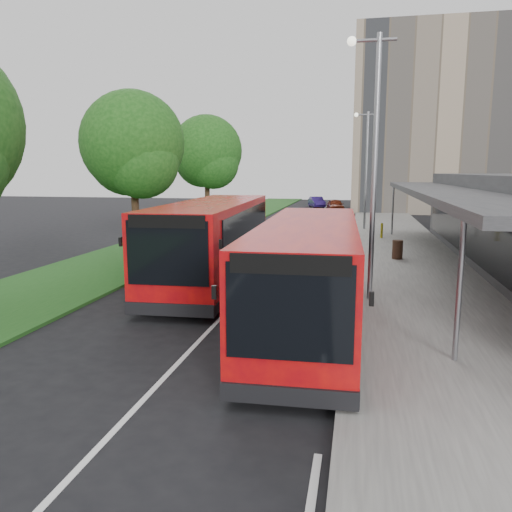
{
  "coord_description": "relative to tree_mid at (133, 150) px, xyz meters",
  "views": [
    {
      "loc": [
        3.76,
        -13.86,
        4.16
      ],
      "look_at": [
        0.63,
        1.41,
        1.5
      ],
      "focal_mm": 35.0,
      "sensor_mm": 36.0,
      "label": 1
    }
  ],
  "objects": [
    {
      "name": "pavement",
      "position": [
        13.01,
        10.95,
        -5.08
      ],
      "size": [
        5.0,
        80.0,
        0.15
      ],
      "primitive_type": "cube",
      "color": "slate",
      "rests_on": "ground"
    },
    {
      "name": "lamp_post_far",
      "position": [
        11.13,
        12.95,
        -0.44
      ],
      "size": [
        1.44,
        0.28,
        8.0
      ],
      "color": "gray",
      "rests_on": "pavement"
    },
    {
      "name": "bus_main",
      "position": [
        9.55,
        -10.0,
        -3.7
      ],
      "size": [
        2.9,
        10.16,
        2.85
      ],
      "rotation": [
        0.0,
        0.0,
        0.03
      ],
      "color": "red",
      "rests_on": "ground"
    },
    {
      "name": "grass_verge",
      "position": [
        0.01,
        10.95,
        -5.11
      ],
      "size": [
        5.0,
        80.0,
        0.1
      ],
      "primitive_type": "cube",
      "color": "#194917",
      "rests_on": "ground"
    },
    {
      "name": "kerb_dashes",
      "position": [
        10.31,
        9.95,
        -5.15
      ],
      "size": [
        0.12,
        56.0,
        0.01
      ],
      "color": "silver",
      "rests_on": "ground"
    },
    {
      "name": "office_block",
      "position": [
        21.01,
        32.95,
        3.84
      ],
      "size": [
        22.0,
        12.0,
        18.0
      ],
      "primitive_type": "cube",
      "color": "tan",
      "rests_on": "ground"
    },
    {
      "name": "car_far",
      "position": [
        6.02,
        35.03,
        -4.54
      ],
      "size": [
        2.38,
        3.98,
        1.24
      ],
      "primitive_type": "imported",
      "rotation": [
        0.0,
        0.0,
        0.31
      ],
      "color": "navy",
      "rests_on": "ground"
    },
    {
      "name": "litter_bin",
      "position": [
        12.6,
        0.67,
        -4.58
      ],
      "size": [
        0.53,
        0.53,
        0.86
      ],
      "primitive_type": "cylinder",
      "rotation": [
        0.0,
        0.0,
        -0.11
      ],
      "color": "#352015",
      "rests_on": "pavement"
    },
    {
      "name": "lamp_post_near",
      "position": [
        11.13,
        -7.05,
        -0.44
      ],
      "size": [
        1.44,
        0.28,
        8.0
      ],
      "color": "gray",
      "rests_on": "pavement"
    },
    {
      "name": "lane_centre_line",
      "position": [
        7.01,
        5.95,
        -5.15
      ],
      "size": [
        0.12,
        70.0,
        0.01
      ],
      "primitive_type": "cube",
      "color": "silver",
      "rests_on": "ground"
    },
    {
      "name": "tree_mid",
      "position": [
        0.0,
        0.0,
        0.0
      ],
      "size": [
        4.97,
        4.97,
        7.99
      ],
      "color": "#342415",
      "rests_on": "ground"
    },
    {
      "name": "ground",
      "position": [
        7.01,
        -9.05,
        -5.16
      ],
      "size": [
        120.0,
        120.0,
        0.0
      ],
      "primitive_type": "plane",
      "color": "black",
      "rests_on": "ground"
    },
    {
      "name": "tree_far",
      "position": [
        -0.0,
        12.0,
        0.08
      ],
      "size": [
        5.05,
        5.05,
        8.12
      ],
      "color": "#342415",
      "rests_on": "ground"
    },
    {
      "name": "bus_second",
      "position": [
        5.49,
        -5.11,
        -3.6
      ],
      "size": [
        3.3,
        10.85,
        3.04
      ],
      "rotation": [
        0.0,
        0.0,
        0.05
      ],
      "color": "red",
      "rests_on": "ground"
    },
    {
      "name": "bollard",
      "position": [
        12.2,
        8.0,
        -4.56
      ],
      "size": [
        0.17,
        0.17,
        0.9
      ],
      "primitive_type": "cylinder",
      "rotation": [
        0.0,
        0.0,
        0.24
      ],
      "color": "yellow",
      "rests_on": "pavement"
    },
    {
      "name": "car_near",
      "position": [
        8.41,
        29.51,
        -4.5
      ],
      "size": [
        2.21,
        4.07,
        1.31
      ],
      "primitive_type": "imported",
      "rotation": [
        0.0,
        0.0,
        0.18
      ],
      "color": "#601D0D",
      "rests_on": "ground"
    }
  ]
}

